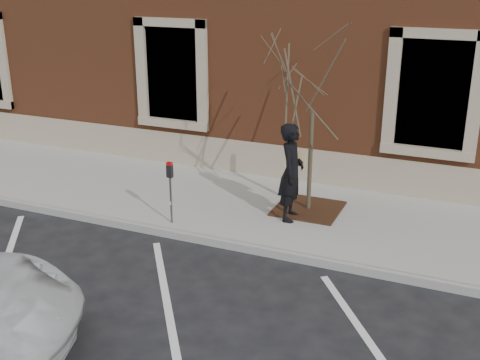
% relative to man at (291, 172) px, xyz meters
% --- Properties ---
extents(ground, '(120.00, 120.00, 0.00)m').
position_rel_man_xyz_m(ground, '(-0.75, -1.36, -1.11)').
color(ground, '#28282B').
rests_on(ground, ground).
extents(sidewalk_near, '(40.00, 3.50, 0.15)m').
position_rel_man_xyz_m(sidewalk_near, '(-0.75, 0.39, -1.04)').
color(sidewalk_near, '#A6A49C').
rests_on(sidewalk_near, ground).
extents(curb_near, '(40.00, 0.12, 0.15)m').
position_rel_man_xyz_m(curb_near, '(-0.75, -1.41, -1.04)').
color(curb_near, '#9E9E99').
rests_on(curb_near, ground).
extents(parking_stripes, '(28.00, 4.40, 0.01)m').
position_rel_man_xyz_m(parking_stripes, '(-0.75, -3.56, -1.11)').
color(parking_stripes, silver).
rests_on(parking_stripes, ground).
extents(man, '(0.51, 0.73, 1.92)m').
position_rel_man_xyz_m(man, '(0.00, 0.00, 0.00)').
color(man, black).
rests_on(man, sidewalk_near).
extents(parking_meter, '(0.11, 0.09, 1.23)m').
position_rel_man_xyz_m(parking_meter, '(-2.05, -1.09, -0.11)').
color(parking_meter, '#595B60').
rests_on(parking_meter, sidewalk_near).
extents(tree_grate, '(1.30, 1.30, 0.03)m').
position_rel_man_xyz_m(tree_grate, '(0.19, 0.59, -0.95)').
color(tree_grate, '#422615').
rests_on(tree_grate, sidewalk_near).
extents(sapling, '(2.25, 2.25, 3.75)m').
position_rel_man_xyz_m(sapling, '(0.19, 0.59, 1.66)').
color(sapling, '#4D3F2E').
rests_on(sapling, sidewalk_near).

